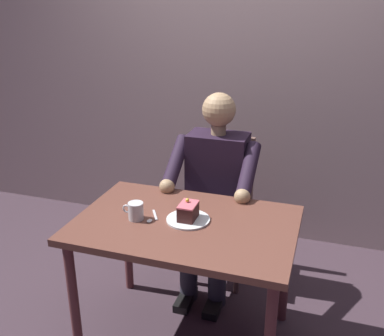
{
  "coord_description": "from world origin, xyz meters",
  "views": [
    {
      "loc": [
        -0.63,
        1.83,
        1.75
      ],
      "look_at": [
        -0.0,
        -0.1,
        0.96
      ],
      "focal_mm": 41.0,
      "sensor_mm": 36.0,
      "label": 1
    }
  ],
  "objects_px": {
    "cake_slice": "(188,211)",
    "coffee_cup": "(135,211)",
    "seated_person": "(214,191)",
    "dessert_spoon": "(152,218)",
    "chair": "(221,199)",
    "dining_table": "(185,237)"
  },
  "relations": [
    {
      "from": "cake_slice",
      "to": "coffee_cup",
      "type": "height_order",
      "value": "cake_slice"
    },
    {
      "from": "seated_person",
      "to": "dessert_spoon",
      "type": "height_order",
      "value": "seated_person"
    },
    {
      "from": "seated_person",
      "to": "coffee_cup",
      "type": "bearing_deg",
      "value": 67.38
    },
    {
      "from": "cake_slice",
      "to": "dessert_spoon",
      "type": "distance_m",
      "value": 0.19
    },
    {
      "from": "dining_table",
      "to": "cake_slice",
      "type": "xyz_separation_m",
      "value": [
        -0.01,
        -0.02,
        0.14
      ]
    },
    {
      "from": "seated_person",
      "to": "dessert_spoon",
      "type": "bearing_deg",
      "value": 73.35
    },
    {
      "from": "coffee_cup",
      "to": "dessert_spoon",
      "type": "height_order",
      "value": "coffee_cup"
    },
    {
      "from": "chair",
      "to": "coffee_cup",
      "type": "distance_m",
      "value": 0.84
    },
    {
      "from": "cake_slice",
      "to": "dessert_spoon",
      "type": "bearing_deg",
      "value": 13.07
    },
    {
      "from": "seated_person",
      "to": "dessert_spoon",
      "type": "distance_m",
      "value": 0.59
    },
    {
      "from": "seated_person",
      "to": "dessert_spoon",
      "type": "relative_size",
      "value": 8.94
    },
    {
      "from": "coffee_cup",
      "to": "dessert_spoon",
      "type": "xyz_separation_m",
      "value": [
        -0.08,
        -0.03,
        -0.04
      ]
    },
    {
      "from": "seated_person",
      "to": "cake_slice",
      "type": "xyz_separation_m",
      "value": [
        -0.01,
        0.52,
        0.11
      ]
    },
    {
      "from": "chair",
      "to": "cake_slice",
      "type": "bearing_deg",
      "value": 90.8
    },
    {
      "from": "cake_slice",
      "to": "chair",
      "type": "bearing_deg",
      "value": -89.2
    },
    {
      "from": "dining_table",
      "to": "chair",
      "type": "bearing_deg",
      "value": -90.0
    },
    {
      "from": "chair",
      "to": "cake_slice",
      "type": "distance_m",
      "value": 0.74
    },
    {
      "from": "dining_table",
      "to": "seated_person",
      "type": "distance_m",
      "value": 0.54
    },
    {
      "from": "coffee_cup",
      "to": "dessert_spoon",
      "type": "distance_m",
      "value": 0.09
    },
    {
      "from": "seated_person",
      "to": "coffee_cup",
      "type": "height_order",
      "value": "seated_person"
    },
    {
      "from": "cake_slice",
      "to": "coffee_cup",
      "type": "bearing_deg",
      "value": 14.8
    },
    {
      "from": "dining_table",
      "to": "cake_slice",
      "type": "height_order",
      "value": "cake_slice"
    }
  ]
}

